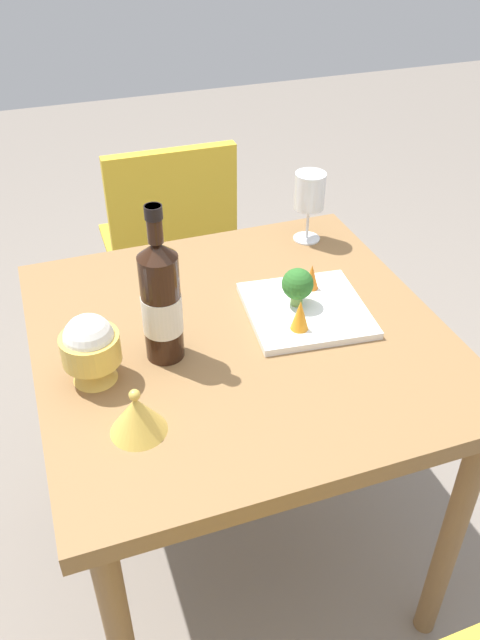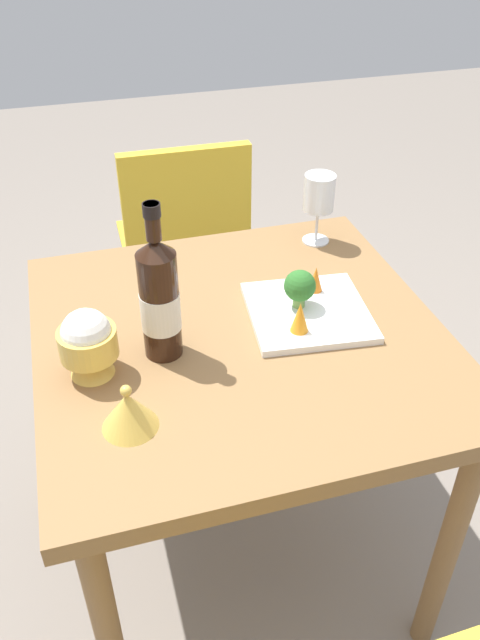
{
  "view_description": "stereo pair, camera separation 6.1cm",
  "coord_description": "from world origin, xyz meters",
  "px_view_note": "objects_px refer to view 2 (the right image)",
  "views": [
    {
      "loc": [
        1.01,
        -0.35,
        1.56
      ],
      "look_at": [
        0.0,
        0.0,
        0.78
      ],
      "focal_mm": 36.32,
      "sensor_mm": 36.0,
      "label": 1
    },
    {
      "loc": [
        1.03,
        -0.29,
        1.56
      ],
      "look_at": [
        0.0,
        0.0,
        0.78
      ],
      "focal_mm": 36.32,
      "sensor_mm": 36.0,
      "label": 2
    }
  ],
  "objects_px": {
    "wine_bottle": "(159,299)",
    "broccoli_floret": "(300,287)",
    "rice_bowl": "(88,342)",
    "chair_by_wall": "(185,234)",
    "rice_bowl_lid": "(129,410)",
    "carrot_garnish_right": "(300,317)",
    "wine_glass": "(319,195)",
    "carrot_garnish_left": "(316,279)",
    "serving_plate": "(308,312)"
  },
  "relations": [
    {
      "from": "wine_glass",
      "to": "broccoli_floret",
      "type": "relative_size",
      "value": 2.09
    },
    {
      "from": "rice_bowl",
      "to": "carrot_garnish_left",
      "type": "relative_size",
      "value": 2.42
    },
    {
      "from": "rice_bowl",
      "to": "rice_bowl_lid",
      "type": "height_order",
      "value": "rice_bowl"
    },
    {
      "from": "wine_bottle",
      "to": "wine_glass",
      "type": "distance_m",
      "value": 0.56
    },
    {
      "from": "wine_bottle",
      "to": "rice_bowl",
      "type": "xyz_separation_m",
      "value": [
        0.03,
        -0.14,
        -0.05
      ]
    },
    {
      "from": "rice_bowl",
      "to": "serving_plate",
      "type": "relative_size",
      "value": 0.52
    },
    {
      "from": "wine_bottle",
      "to": "rice_bowl_lid",
      "type": "xyz_separation_m",
      "value": [
        0.19,
        -0.09,
        -0.09
      ]
    },
    {
      "from": "rice_bowl",
      "to": "rice_bowl_lid",
      "type": "xyz_separation_m",
      "value": [
        0.16,
        0.05,
        -0.04
      ]
    },
    {
      "from": "wine_bottle",
      "to": "serving_plate",
      "type": "bearing_deg",
      "value": 96.57
    },
    {
      "from": "serving_plate",
      "to": "carrot_garnish_right",
      "type": "bearing_deg",
      "value": -34.7
    },
    {
      "from": "rice_bowl_lid",
      "to": "carrot_garnish_right",
      "type": "xyz_separation_m",
      "value": [
        -0.16,
        0.37,
        0.01
      ]
    },
    {
      "from": "wine_glass",
      "to": "carrot_garnish_right",
      "type": "height_order",
      "value": "wine_glass"
    },
    {
      "from": "broccoli_floret",
      "to": "wine_glass",
      "type": "bearing_deg",
      "value": 151.83
    },
    {
      "from": "broccoli_floret",
      "to": "carrot_garnish_right",
      "type": "relative_size",
      "value": 1.26
    },
    {
      "from": "rice_bowl_lid",
      "to": "serving_plate",
      "type": "relative_size",
      "value": 0.36
    },
    {
      "from": "wine_bottle",
      "to": "carrot_garnish_left",
      "type": "relative_size",
      "value": 5.54
    },
    {
      "from": "carrot_garnish_left",
      "to": "chair_by_wall",
      "type": "bearing_deg",
      "value": -169.1
    },
    {
      "from": "wine_bottle",
      "to": "wine_glass",
      "type": "bearing_deg",
      "value": 126.34
    },
    {
      "from": "broccoli_floret",
      "to": "carrot_garnish_left",
      "type": "relative_size",
      "value": 1.47
    },
    {
      "from": "rice_bowl_lid",
      "to": "carrot_garnish_right",
      "type": "bearing_deg",
      "value": 113.21
    },
    {
      "from": "chair_by_wall",
      "to": "rice_bowl",
      "type": "distance_m",
      "value": 1.0
    },
    {
      "from": "wine_bottle",
      "to": "carrot_garnish_right",
      "type": "height_order",
      "value": "wine_bottle"
    },
    {
      "from": "chair_by_wall",
      "to": "serving_plate",
      "type": "distance_m",
      "value": 0.86
    },
    {
      "from": "chair_by_wall",
      "to": "carrot_garnish_right",
      "type": "bearing_deg",
      "value": -85.15
    },
    {
      "from": "rice_bowl_lid",
      "to": "broccoli_floret",
      "type": "xyz_separation_m",
      "value": [
        -0.24,
        0.4,
        0.03
      ]
    },
    {
      "from": "chair_by_wall",
      "to": "wine_bottle",
      "type": "distance_m",
      "value": 0.95
    },
    {
      "from": "wine_glass",
      "to": "rice_bowl",
      "type": "xyz_separation_m",
      "value": [
        0.36,
        -0.6,
        -0.05
      ]
    },
    {
      "from": "wine_glass",
      "to": "serving_plate",
      "type": "bearing_deg",
      "value": -24.3
    },
    {
      "from": "wine_glass",
      "to": "wine_bottle",
      "type": "bearing_deg",
      "value": -53.66
    },
    {
      "from": "chair_by_wall",
      "to": "carrot_garnish_left",
      "type": "height_order",
      "value": "chair_by_wall"
    },
    {
      "from": "serving_plate",
      "to": "broccoli_floret",
      "type": "xyz_separation_m",
      "value": [
        -0.02,
        -0.02,
        0.06
      ]
    },
    {
      "from": "rice_bowl",
      "to": "rice_bowl_lid",
      "type": "distance_m",
      "value": 0.17
    },
    {
      "from": "chair_by_wall",
      "to": "rice_bowl_lid",
      "type": "height_order",
      "value": "chair_by_wall"
    },
    {
      "from": "carrot_garnish_left",
      "to": "rice_bowl",
      "type": "bearing_deg",
      "value": -75.8
    },
    {
      "from": "chair_by_wall",
      "to": "rice_bowl_lid",
      "type": "xyz_separation_m",
      "value": [
        1.05,
        -0.31,
        0.26
      ]
    },
    {
      "from": "broccoli_floret",
      "to": "carrot_garnish_left",
      "type": "height_order",
      "value": "broccoli_floret"
    },
    {
      "from": "rice_bowl",
      "to": "wine_bottle",
      "type": "bearing_deg",
      "value": 100.06
    },
    {
      "from": "wine_bottle",
      "to": "carrot_garnish_left",
      "type": "height_order",
      "value": "wine_bottle"
    },
    {
      "from": "serving_plate",
      "to": "broccoli_floret",
      "type": "bearing_deg",
      "value": -137.16
    },
    {
      "from": "chair_by_wall",
      "to": "wine_glass",
      "type": "height_order",
      "value": "wine_glass"
    },
    {
      "from": "carrot_garnish_left",
      "to": "rice_bowl_lid",
      "type": "bearing_deg",
      "value": -57.59
    },
    {
      "from": "carrot_garnish_left",
      "to": "carrot_garnish_right",
      "type": "relative_size",
      "value": 0.86
    },
    {
      "from": "rice_bowl_lid",
      "to": "broccoli_floret",
      "type": "height_order",
      "value": "broccoli_floret"
    },
    {
      "from": "rice_bowl_lid",
      "to": "carrot_garnish_right",
      "type": "height_order",
      "value": "rice_bowl_lid"
    },
    {
      "from": "carrot_garnish_left",
      "to": "carrot_garnish_right",
      "type": "xyz_separation_m",
      "value": [
        0.13,
        -0.08,
        0.0
      ]
    },
    {
      "from": "wine_glass",
      "to": "carrot_garnish_left",
      "type": "height_order",
      "value": "wine_glass"
    },
    {
      "from": "wine_bottle",
      "to": "rice_bowl",
      "type": "bearing_deg",
      "value": -79.94
    },
    {
      "from": "wine_bottle",
      "to": "broccoli_floret",
      "type": "distance_m",
      "value": 0.32
    },
    {
      "from": "wine_glass",
      "to": "carrot_garnish_left",
      "type": "bearing_deg",
      "value": -22.08
    },
    {
      "from": "serving_plate",
      "to": "carrot_garnish_left",
      "type": "relative_size",
      "value": 4.71
    }
  ]
}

